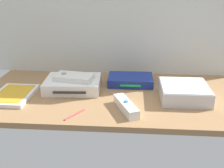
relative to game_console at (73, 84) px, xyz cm
name	(u,v)px	position (x,y,z in cm)	size (l,w,h in cm)	color
ground_plane	(112,96)	(15.52, -3.21, -3.20)	(100.00, 48.00, 2.00)	#936D47
back_wall	(116,0)	(15.52, 21.39, 29.80)	(110.00, 1.20, 64.00)	silver
game_console	(73,84)	(0.00, 0.00, 0.00)	(21.73, 17.26, 4.40)	white
mini_computer	(184,92)	(41.70, -5.43, 0.44)	(17.06, 17.06, 5.30)	silver
game_case	(13,95)	(-20.48, -8.57, -1.44)	(13.88, 19.20, 1.56)	white
network_router	(130,80)	(22.28, 7.48, -0.50)	(18.05, 12.45, 3.40)	navy
remote_wand	(126,106)	(21.10, -16.24, -0.69)	(9.11, 15.03, 3.40)	white
remote_classic_pad	(74,77)	(0.66, -0.78, 3.21)	(15.56, 10.35, 2.40)	white
stylus_pen	(75,114)	(4.85, -20.79, -1.85)	(0.70, 0.70, 9.00)	red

